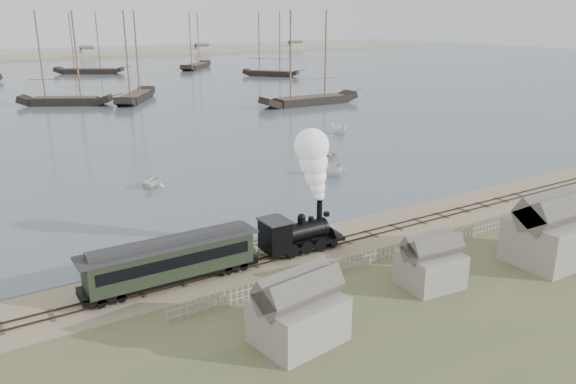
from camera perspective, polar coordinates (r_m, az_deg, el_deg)
ground at (r=49.55m, az=2.50°, el=-4.67°), size 600.00×600.00×0.00m
harbor_water at (r=210.14m, az=-25.35°, el=10.74°), size 600.00×336.00×0.06m
rail_track at (r=48.03m, az=3.86°, el=-5.38°), size 120.00×1.80×0.16m
picket_fence_west at (r=40.96m, az=0.54°, el=-9.63°), size 19.00×0.10×1.20m
picket_fence_east at (r=52.52m, az=18.63°, el=-4.31°), size 15.00×0.10×1.20m
shed_left at (r=34.93m, az=1.04°, el=-14.82°), size 5.00×4.00×4.10m
shed_mid at (r=42.47m, az=14.13°, el=-9.16°), size 4.00×3.50×3.60m
shed_right at (r=49.48m, az=24.79°, el=-6.40°), size 6.00×5.00×5.10m
locomotive at (r=45.65m, az=2.45°, el=-0.60°), size 7.86×2.93×9.80m
passenger_coach at (r=41.30m, az=-11.78°, el=-6.70°), size 13.03×2.51×3.16m
beached_dinghy at (r=46.37m, az=-3.88°, el=-5.82°), size 3.56×4.15×0.72m
rowboat_1 at (r=65.34m, az=-13.68°, el=1.18°), size 4.17×4.20×1.68m
rowboat_2 at (r=68.19m, az=4.19°, el=2.22°), size 4.00×2.84×1.45m
rowboat_3 at (r=77.34m, az=3.94°, el=3.79°), size 3.75×4.29×0.74m
rowboat_4 at (r=70.50m, az=5.07°, el=2.70°), size 3.55×3.45×1.42m
rowboat_5 at (r=93.46m, az=5.18°, el=6.39°), size 4.16×2.09×1.54m
schooner_2 at (r=131.96m, az=-22.13°, el=12.49°), size 19.38×13.59×20.00m
schooner_3 at (r=133.61m, az=-15.52°, el=13.16°), size 15.15×19.76×20.00m
schooner_4 at (r=123.81m, az=2.26°, el=13.47°), size 23.41×5.55×20.00m
schooner_5 at (r=183.95m, az=-1.80°, el=14.77°), size 14.83×16.83×20.00m
schooner_8 at (r=203.35m, az=-19.82°, el=14.05°), size 21.95×16.60×20.00m
schooner_9 at (r=213.57m, az=-9.44°, el=14.93°), size 18.88×20.06×20.00m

